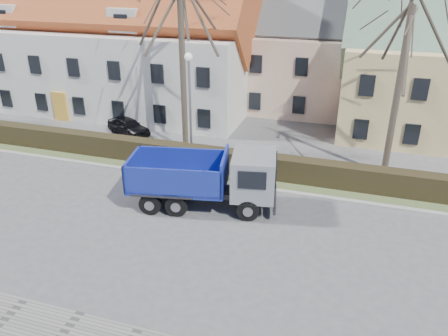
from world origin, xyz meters
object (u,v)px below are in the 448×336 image
(cart_frame, at_px, (146,173))
(parked_car_a, at_px, (129,126))
(dump_truck, at_px, (198,178))
(streetlight, at_px, (190,109))

(cart_frame, relative_size, parked_car_a, 0.20)
(parked_car_a, bearing_deg, dump_truck, -111.25)
(dump_truck, height_order, streetlight, streetlight)
(cart_frame, bearing_deg, parked_car_a, 125.76)
(streetlight, height_order, parked_car_a, streetlight)
(cart_frame, xyz_separation_m, parked_car_a, (-4.19, 5.82, 0.27))
(streetlight, distance_m, cart_frame, 4.46)
(streetlight, xyz_separation_m, cart_frame, (-1.58, -2.98, -2.92))
(streetlight, xyz_separation_m, parked_car_a, (-5.77, 2.85, -2.65))
(streetlight, bearing_deg, dump_truck, -65.45)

